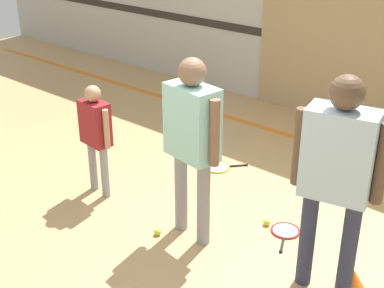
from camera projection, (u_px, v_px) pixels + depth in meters
ground_plane at (202, 228)px, 5.01m from camera, size 16.00×16.00×0.00m
wall_back at (373, 5)px, 6.63m from camera, size 16.00×0.07×3.20m
wall_panel at (345, 48)px, 6.98m from camera, size 2.59×0.05×2.05m
floor_stripe at (324, 146)px, 6.65m from camera, size 14.40×0.10×0.01m
person_instructor at (192, 132)px, 4.47m from camera, size 0.63×0.33×1.67m
person_student_left at (95, 129)px, 5.31m from camera, size 0.45×0.21×1.18m
person_student_right at (338, 166)px, 3.79m from camera, size 0.66×0.37×1.76m
racket_spare_on_floor at (285, 232)px, 4.93m from camera, size 0.36×0.50×0.03m
racket_second_spare at (219, 167)px, 6.11m from camera, size 0.45×0.49×0.03m
tennis_ball_near_instructor at (157, 232)px, 4.89m from camera, size 0.07×0.07×0.07m
tennis_ball_by_spare_racket at (267, 222)px, 5.03m from camera, size 0.07×0.07×0.07m
training_cone at (352, 278)px, 4.18m from camera, size 0.24×0.24×0.21m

